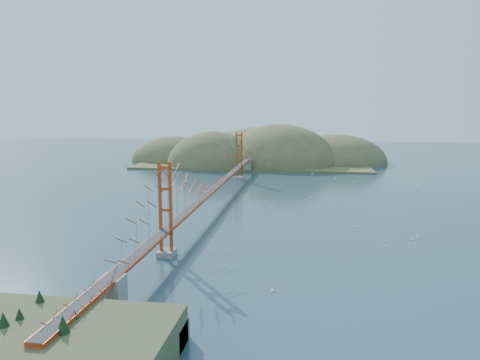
# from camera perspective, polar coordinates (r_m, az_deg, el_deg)

# --- Properties ---
(ground) EXTENTS (320.00, 320.00, 0.00)m
(ground) POSITION_cam_1_polar(r_m,az_deg,el_deg) (87.21, -3.05, -3.05)
(ground) COLOR #2A4354
(ground) RESTS_ON ground
(bridge) EXTENTS (2.20, 94.40, 12.00)m
(bridge) POSITION_cam_1_polar(r_m,az_deg,el_deg) (86.18, -3.07, 1.54)
(bridge) COLOR gray
(bridge) RESTS_ON ground
(approach_viaduct) EXTENTS (1.40, 12.00, 3.38)m
(approach_viaduct) POSITION_cam_1_polar(r_m,az_deg,el_deg) (39.29, -18.92, -15.18)
(approach_viaduct) COLOR #AC3513
(approach_viaduct) RESTS_ON ground
(promontory) EXTENTS (9.00, 6.00, 0.24)m
(promontory) POSITION_cam_1_polar(r_m,az_deg,el_deg) (43.05, -16.59, -16.39)
(promontory) COLOR #59544C
(promontory) RESTS_ON ground
(fort) EXTENTS (3.70, 2.30, 1.75)m
(fort) POSITION_cam_1_polar(r_m,az_deg,el_deg) (43.24, -15.72, -15.43)
(fort) COLOR maroon
(fort) RESTS_ON ground
(far_headlands) EXTENTS (84.00, 58.00, 25.00)m
(far_headlands) POSITION_cam_1_polar(r_m,az_deg,el_deg) (153.86, 2.85, 2.27)
(far_headlands) COLOR olive
(far_headlands) RESTS_ON ground
(sailboat_11) EXTENTS (0.54, 0.54, 0.59)m
(sailboat_11) POSITION_cam_1_polar(r_m,az_deg,el_deg) (97.66, 22.18, -2.32)
(sailboat_11) COLOR white
(sailboat_11) RESTS_ON ground
(sailboat_8) EXTENTS (0.55, 0.55, 0.58)m
(sailboat_8) POSITION_cam_1_polar(r_m,az_deg,el_deg) (115.85, 13.71, -0.19)
(sailboat_8) COLOR white
(sailboat_8) RESTS_ON ground
(sailboat_17) EXTENTS (0.65, 0.65, 0.73)m
(sailboat_17) POSITION_cam_1_polar(r_m,az_deg,el_deg) (106.76, 23.07, -1.43)
(sailboat_17) COLOR white
(sailboat_17) RESTS_ON ground
(sailboat_5) EXTENTS (0.44, 0.52, 0.60)m
(sailboat_5) POSITION_cam_1_polar(r_m,az_deg,el_deg) (71.10, 20.87, -6.35)
(sailboat_5) COLOR white
(sailboat_5) RESTS_ON ground
(sailboat_9) EXTENTS (0.66, 0.66, 0.69)m
(sailboat_9) POSITION_cam_1_polar(r_m,az_deg,el_deg) (108.85, 20.66, -1.10)
(sailboat_9) COLOR white
(sailboat_9) RESTS_ON ground
(sailboat_16) EXTENTS (0.68, 0.68, 0.72)m
(sailboat_16) POSITION_cam_1_polar(r_m,az_deg,el_deg) (84.86, 3.93, -3.29)
(sailboat_16) COLOR white
(sailboat_16) RESTS_ON ground
(sailboat_12) EXTENTS (0.58, 0.49, 0.67)m
(sailboat_12) POSITION_cam_1_polar(r_m,az_deg,el_deg) (126.83, 8.82, 0.76)
(sailboat_12) COLOR white
(sailboat_12) RESTS_ON ground
(sailboat_3) EXTENTS (0.69, 0.69, 0.74)m
(sailboat_3) POSITION_cam_1_polar(r_m,az_deg,el_deg) (94.19, 8.57, -2.13)
(sailboat_3) COLOR white
(sailboat_3) RESTS_ON ground
(sailboat_10) EXTENTS (0.45, 0.56, 0.66)m
(sailboat_10) POSITION_cam_1_polar(r_m,az_deg,el_deg) (48.10, 3.98, -13.18)
(sailboat_10) COLOR white
(sailboat_10) RESTS_ON ground
(sailboat_7) EXTENTS (0.58, 0.58, 0.64)m
(sailboat_7) POSITION_cam_1_polar(r_m,az_deg,el_deg) (119.93, 11.54, 0.20)
(sailboat_7) COLOR white
(sailboat_7) RESTS_ON ground
(sailboat_1) EXTENTS (0.66, 0.66, 0.71)m
(sailboat_1) POSITION_cam_1_polar(r_m,az_deg,el_deg) (94.50, 12.23, -2.20)
(sailboat_1) COLOR white
(sailboat_1) RESTS_ON ground
(sailboat_14) EXTENTS (0.58, 0.58, 0.61)m
(sailboat_14) POSITION_cam_1_polar(r_m,az_deg,el_deg) (73.60, 14.08, -5.50)
(sailboat_14) COLOR white
(sailboat_14) RESTS_ON ground
(sailboat_6) EXTENTS (0.57, 0.57, 0.63)m
(sailboat_6) POSITION_cam_1_polar(r_m,az_deg,el_deg) (64.80, 17.18, -7.64)
(sailboat_6) COLOR white
(sailboat_6) RESTS_ON ground
(sailboat_2) EXTENTS (0.59, 0.56, 0.66)m
(sailboat_2) POSITION_cam_1_polar(r_m,az_deg,el_deg) (69.13, 20.17, -6.74)
(sailboat_2) COLOR white
(sailboat_2) RESTS_ON ground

